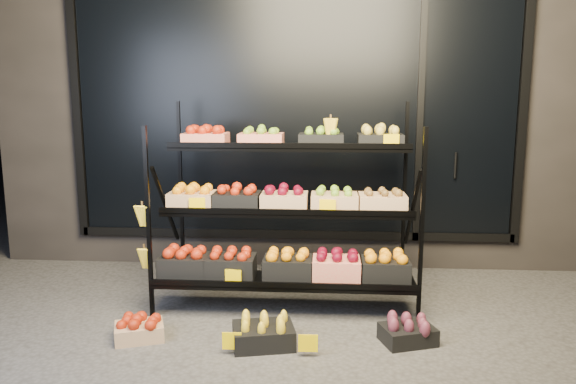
{
  "coord_description": "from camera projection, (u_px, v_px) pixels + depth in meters",
  "views": [
    {
      "loc": [
        0.32,
        -3.88,
        1.74
      ],
      "look_at": [
        0.01,
        0.55,
        0.95
      ],
      "focal_mm": 35.0,
      "sensor_mm": 36.0,
      "label": 1
    }
  ],
  "objects": [
    {
      "name": "building",
      "position": [
        299.0,
        91.0,
        6.38
      ],
      "size": [
        6.0,
        2.08,
        3.5
      ],
      "color": "#2D2826",
      "rests_on": "ground"
    },
    {
      "name": "tag_floor_b",
      "position": [
        308.0,
        349.0,
        3.73
      ],
      "size": [
        0.13,
        0.01,
        0.12
      ],
      "primitive_type": "cube",
      "color": "#FFD000",
      "rests_on": "ground"
    },
    {
      "name": "floor_crate_right",
      "position": [
        408.0,
        331.0,
        3.94
      ],
      "size": [
        0.42,
        0.36,
        0.19
      ],
      "rotation": [
        0.0,
        0.0,
        0.33
      ],
      "color": "black",
      "rests_on": "ground"
    },
    {
      "name": "display_rack",
      "position": [
        285.0,
        210.0,
        4.6
      ],
      "size": [
        2.18,
        1.02,
        1.66
      ],
      "color": "black",
      "rests_on": "ground"
    },
    {
      "name": "floor_crate_midleft",
      "position": [
        263.0,
        332.0,
        3.89
      ],
      "size": [
        0.47,
        0.39,
        0.21
      ],
      "rotation": [
        0.0,
        0.0,
        0.22
      ],
      "color": "black",
      "rests_on": "ground"
    },
    {
      "name": "tag_floor_a",
      "position": [
        232.0,
        346.0,
        3.76
      ],
      "size": [
        0.13,
        0.01,
        0.12
      ],
      "primitive_type": "cube",
      "color": "#FFD000",
      "rests_on": "ground"
    },
    {
      "name": "floor_crate_left",
      "position": [
        139.0,
        328.0,
        4.0
      ],
      "size": [
        0.4,
        0.35,
        0.18
      ],
      "rotation": [
        0.0,
        0.0,
        0.35
      ],
      "color": "tan",
      "rests_on": "ground"
    },
    {
      "name": "ground",
      "position": [
        281.0,
        331.0,
        4.14
      ],
      "size": [
        24.0,
        24.0,
        0.0
      ],
      "primitive_type": "plane",
      "color": "#514F4C",
      "rests_on": "ground"
    }
  ]
}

